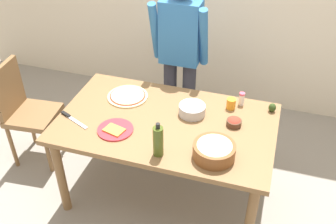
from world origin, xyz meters
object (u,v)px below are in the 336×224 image
Objects in this scene: olive_oil_bottle at (158,141)px; salt_shaker at (242,99)px; popcorn_bowl at (214,150)px; chef_knife at (71,118)px; cup_orange at (231,104)px; avocado at (272,108)px; chair_wooden_left at (24,108)px; mixing_bowl_steel at (192,110)px; dining_table at (166,131)px; person_cook at (180,52)px; pizza_raw_on_board at (128,96)px; plate_with_slice at (115,130)px; small_sauce_bowl at (234,122)px.

salt_shaker is (0.44, 0.74, -0.06)m from olive_oil_bottle.
salt_shaker is at bearing 59.46° from olive_oil_bottle.
popcorn_bowl reaches higher than chef_knife.
cup_orange is at bearing 88.86° from popcorn_bowl.
avocado is at bearing 46.69° from olive_oil_bottle.
chair_wooden_left is 1.51m from mixing_bowl_steel.
chef_knife is (-0.69, -0.18, 0.10)m from dining_table.
olive_oil_bottle is (0.17, -1.11, -0.07)m from person_cook.
plate_with_slice is (0.08, -0.43, -0.00)m from pizza_raw_on_board.
salt_shaker is at bearing 10.69° from pizza_raw_on_board.
person_cook is 0.94m from avocado.
person_cook is at bearing 28.98° from chair_wooden_left.
pizza_raw_on_board is 0.88m from small_sauce_bowl.
cup_orange is (0.74, 0.52, 0.03)m from plate_with_slice.
olive_oil_bottle reaches higher than popcorn_bowl.
chef_knife is (0.64, -0.27, 0.23)m from chair_wooden_left.
person_cook reaches higher than chair_wooden_left.
dining_table is 18.82× the size of cup_orange.
dining_table is at bearing -153.92° from avocado.
cup_orange is at bearing 7.24° from chair_wooden_left.
chair_wooden_left is 1.82m from small_sauce_bowl.
chef_knife is at bearing -165.28° from dining_table.
pizza_raw_on_board is at bearing 172.65° from mixing_bowl_steel.
salt_shaker reaches higher than plate_with_slice.
avocado is (1.12, 0.14, 0.03)m from pizza_raw_on_board.
salt_shaker is 0.39× the size of chef_knife.
dining_table is at bearing -81.76° from person_cook.
popcorn_bowl is 0.66m from salt_shaker.
plate_with_slice is 0.93× the size of popcorn_bowl.
olive_oil_bottle is at bearing -133.31° from avocado.
plate_with_slice is 0.73m from popcorn_bowl.
salt_shaker is (0.01, 0.28, 0.02)m from small_sauce_bowl.
pizza_raw_on_board is at bearing 7.94° from chair_wooden_left.
small_sauce_bowl is 1.29× the size of cup_orange.
salt_shaker is at bearing -31.74° from person_cook.
chair_wooden_left is 3.65× the size of plate_with_slice.
olive_oil_bottle is at bearing -13.31° from chef_knife.
olive_oil_bottle reaches higher than pizza_raw_on_board.
olive_oil_bottle reaches higher than chair_wooden_left.
person_cook is 1.44m from chair_wooden_left.
small_sauce_bowl is at bearing 11.79° from dining_table.
mixing_bowl_steel is 1.89× the size of salt_shaker.
salt_shaker reaches higher than chef_knife.
mixing_bowl_steel is at bearing 41.79° from dining_table.
small_sauce_bowl is at bearing 47.01° from olive_oil_bottle.
person_cook is at bearing 132.28° from small_sauce_bowl.
person_cook is at bearing 58.43° from chef_knife.
plate_with_slice is 2.45× the size of salt_shaker.
small_sauce_bowl is 0.28m from salt_shaker.
chef_knife is (-0.58, -0.94, -0.17)m from person_cook.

